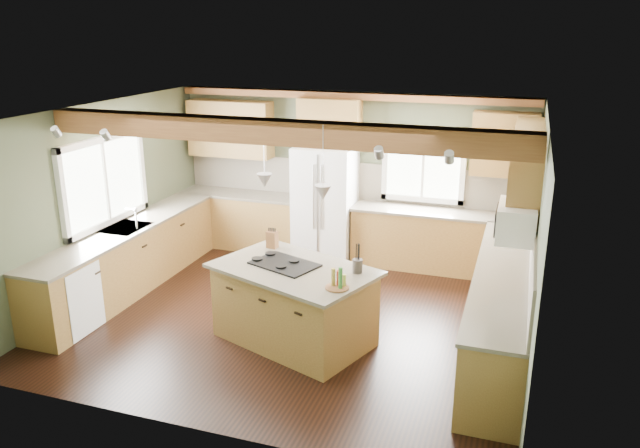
% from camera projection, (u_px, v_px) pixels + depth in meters
% --- Properties ---
extents(floor, '(5.60, 5.60, 0.00)m').
position_uv_depth(floor, '(296.00, 316.00, 8.01)').
color(floor, black).
rests_on(floor, ground).
extents(ceiling, '(5.60, 5.60, 0.00)m').
position_uv_depth(ceiling, '(293.00, 112.00, 7.22)').
color(ceiling, silver).
rests_on(ceiling, wall_back).
extents(wall_back, '(5.60, 0.00, 5.60)m').
position_uv_depth(wall_back, '(351.00, 175.00, 9.87)').
color(wall_back, '#444E37').
rests_on(wall_back, ground).
extents(wall_left, '(0.00, 5.00, 5.00)m').
position_uv_depth(wall_left, '(102.00, 200.00, 8.46)').
color(wall_left, '#444E37').
rests_on(wall_left, ground).
extents(wall_right, '(0.00, 5.00, 5.00)m').
position_uv_depth(wall_right, '(536.00, 244.00, 6.77)').
color(wall_right, '#444E37').
rests_on(wall_right, ground).
extents(ceiling_beam, '(5.55, 0.26, 0.26)m').
position_uv_depth(ceiling_beam, '(274.00, 132.00, 6.71)').
color(ceiling_beam, brown).
rests_on(ceiling_beam, ceiling).
extents(soffit_trim, '(5.55, 0.20, 0.10)m').
position_uv_depth(soffit_trim, '(350.00, 96.00, 9.40)').
color(soffit_trim, brown).
rests_on(soffit_trim, ceiling).
extents(backsplash_back, '(5.58, 0.03, 0.58)m').
position_uv_depth(backsplash_back, '(350.00, 180.00, 9.88)').
color(backsplash_back, brown).
rests_on(backsplash_back, wall_back).
extents(backsplash_right, '(0.03, 3.70, 0.58)m').
position_uv_depth(backsplash_right, '(533.00, 250.00, 6.84)').
color(backsplash_right, brown).
rests_on(backsplash_right, wall_right).
extents(base_cab_back_left, '(2.02, 0.60, 0.88)m').
position_uv_depth(base_cab_back_left, '(242.00, 221.00, 10.41)').
color(base_cab_back_left, brown).
rests_on(base_cab_back_left, floor).
extents(counter_back_left, '(2.06, 0.64, 0.04)m').
position_uv_depth(counter_back_left, '(241.00, 194.00, 10.27)').
color(counter_back_left, '#443E32').
rests_on(counter_back_left, base_cab_back_left).
extents(base_cab_back_right, '(2.62, 0.60, 0.88)m').
position_uv_depth(base_cab_back_right, '(439.00, 242.00, 9.41)').
color(base_cab_back_right, brown).
rests_on(base_cab_back_right, floor).
extents(counter_back_right, '(2.66, 0.64, 0.04)m').
position_uv_depth(counter_back_right, '(441.00, 212.00, 9.27)').
color(counter_back_right, '#443E32').
rests_on(counter_back_right, base_cab_back_right).
extents(base_cab_left, '(0.60, 3.70, 0.88)m').
position_uv_depth(base_cab_left, '(129.00, 260.00, 8.68)').
color(base_cab_left, brown).
rests_on(base_cab_left, floor).
extents(counter_left, '(0.64, 3.74, 0.04)m').
position_uv_depth(counter_left, '(126.00, 229.00, 8.54)').
color(counter_left, '#443E32').
rests_on(counter_left, base_cab_left).
extents(base_cab_right, '(0.60, 3.70, 0.88)m').
position_uv_depth(base_cab_right, '(500.00, 310.00, 7.17)').
color(base_cab_right, brown).
rests_on(base_cab_right, floor).
extents(counter_right, '(0.64, 3.74, 0.04)m').
position_uv_depth(counter_right, '(504.00, 273.00, 7.03)').
color(counter_right, '#443E32').
rests_on(counter_right, base_cab_right).
extents(upper_cab_back_left, '(1.40, 0.35, 0.90)m').
position_uv_depth(upper_cab_back_left, '(230.00, 129.00, 10.12)').
color(upper_cab_back_left, brown).
rests_on(upper_cab_back_left, wall_back).
extents(upper_cab_over_fridge, '(0.96, 0.35, 0.70)m').
position_uv_depth(upper_cab_over_fridge, '(330.00, 121.00, 9.54)').
color(upper_cab_over_fridge, brown).
rests_on(upper_cab_over_fridge, wall_back).
extents(upper_cab_right, '(0.35, 2.20, 0.90)m').
position_uv_depth(upper_cab_right, '(526.00, 167.00, 7.43)').
color(upper_cab_right, brown).
rests_on(upper_cab_right, wall_right).
extents(upper_cab_back_corner, '(0.90, 0.35, 0.90)m').
position_uv_depth(upper_cab_back_corner, '(504.00, 144.00, 8.82)').
color(upper_cab_back_corner, brown).
rests_on(upper_cab_back_corner, wall_back).
extents(window_left, '(0.04, 1.60, 1.05)m').
position_uv_depth(window_left, '(104.00, 181.00, 8.43)').
color(window_left, white).
rests_on(window_left, wall_left).
extents(window_back, '(1.10, 0.04, 1.00)m').
position_uv_depth(window_back, '(424.00, 164.00, 9.43)').
color(window_back, white).
rests_on(window_back, wall_back).
extents(sink, '(0.50, 0.65, 0.03)m').
position_uv_depth(sink, '(126.00, 228.00, 8.54)').
color(sink, '#262628').
rests_on(sink, counter_left).
extents(faucet, '(0.02, 0.02, 0.28)m').
position_uv_depth(faucet, '(136.00, 220.00, 8.44)').
color(faucet, '#B2B2B7').
rests_on(faucet, sink).
extents(dishwasher, '(0.60, 0.60, 0.84)m').
position_uv_depth(dishwasher, '(66.00, 298.00, 7.51)').
color(dishwasher, white).
rests_on(dishwasher, floor).
extents(oven, '(0.60, 0.72, 0.84)m').
position_uv_depth(oven, '(492.00, 367.00, 6.00)').
color(oven, white).
rests_on(oven, floor).
extents(microwave, '(0.40, 0.70, 0.38)m').
position_uv_depth(microwave, '(517.00, 221.00, 6.71)').
color(microwave, white).
rests_on(microwave, wall_right).
extents(pendant_left, '(0.18, 0.18, 0.16)m').
position_uv_depth(pendant_left, '(265.00, 181.00, 7.08)').
color(pendant_left, '#B2B2B7').
rests_on(pendant_left, ceiling).
extents(pendant_right, '(0.18, 0.18, 0.16)m').
position_uv_depth(pendant_right, '(323.00, 193.00, 6.57)').
color(pendant_right, '#B2B2B7').
rests_on(pendant_right, ceiling).
extents(refrigerator, '(0.90, 0.74, 1.80)m').
position_uv_depth(refrigerator, '(325.00, 203.00, 9.74)').
color(refrigerator, white).
rests_on(refrigerator, floor).
extents(island, '(1.96, 1.57, 0.88)m').
position_uv_depth(island, '(294.00, 306.00, 7.27)').
color(island, brown).
rests_on(island, floor).
extents(island_top, '(2.10, 1.71, 0.04)m').
position_uv_depth(island_top, '(294.00, 269.00, 7.13)').
color(island_top, '#443E32').
rests_on(island_top, island).
extents(cooktop, '(0.86, 0.72, 0.02)m').
position_uv_depth(cooktop, '(285.00, 264.00, 7.20)').
color(cooktop, black).
rests_on(cooktop, island_top).
extents(knife_block, '(0.14, 0.11, 0.21)m').
position_uv_depth(knife_block, '(272.00, 240.00, 7.73)').
color(knife_block, brown).
rests_on(knife_block, island_top).
extents(utensil_crock, '(0.15, 0.15, 0.15)m').
position_uv_depth(utensil_crock, '(357.00, 266.00, 6.97)').
color(utensil_crock, '#3E3532').
rests_on(utensil_crock, island_top).
extents(bottle_tray, '(0.30, 0.30, 0.23)m').
position_uv_depth(bottle_tray, '(337.00, 278.00, 6.54)').
color(bottle_tray, brown).
rests_on(bottle_tray, island_top).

